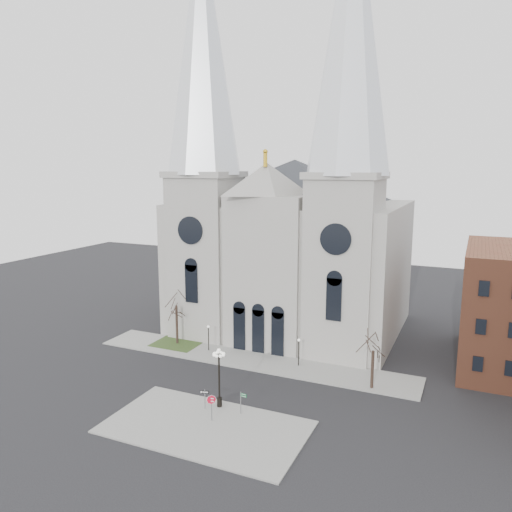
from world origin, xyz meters
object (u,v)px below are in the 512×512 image
at_px(globe_lamp, 219,370).
at_px(one_way_sign, 205,396).
at_px(stop_sign, 211,402).
at_px(street_name_sign, 241,401).

relative_size(globe_lamp, one_way_sign, 3.01).
distance_m(stop_sign, globe_lamp, 3.37).
relative_size(stop_sign, one_way_sign, 1.27).
bearing_deg(street_name_sign, stop_sign, -125.62).
xyz_separation_m(globe_lamp, street_name_sign, (2.58, -0.44, -2.42)).
bearing_deg(globe_lamp, one_way_sign, -135.73).
bearing_deg(one_way_sign, street_name_sign, -8.11).
bearing_deg(globe_lamp, stop_sign, -76.65).
bearing_deg(stop_sign, one_way_sign, 123.11).
height_order(stop_sign, one_way_sign, stop_sign).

